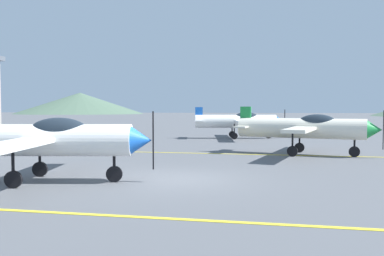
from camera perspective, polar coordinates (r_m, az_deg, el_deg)
ground_plane at (r=13.41m, az=-2.34°, el=-7.23°), size 400.00×400.00×0.00m
apron_line_near at (r=9.03m, az=-9.33°, el=-12.19°), size 80.00×0.16×0.01m
apron_line_far at (r=20.91m, az=2.52°, el=-3.61°), size 80.00×0.16×0.01m
airplane_near at (r=13.59m, az=-20.47°, el=-1.46°), size 7.10×8.11×2.43m
airplane_mid at (r=21.05m, az=15.71°, el=0.05°), size 7.11×8.08×2.43m
airplane_far at (r=31.54m, az=6.65°, el=1.01°), size 7.09×8.12×2.43m
hill_left at (r=180.46m, az=-15.50°, el=3.38°), size 54.36×54.36×9.06m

